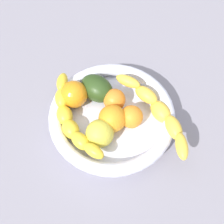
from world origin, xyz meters
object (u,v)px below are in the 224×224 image
Objects in this scene: banana_draped_right at (158,111)px; orange_front at (114,100)px; orange_rear at (131,117)px; banana_draped_left at (71,119)px; apple_yellow at (100,133)px; avocado_dark at (97,88)px; orange_mid_left at (113,119)px; fruit_bowl at (112,117)px; orange_mid_right at (74,94)px.

banana_draped_right reaches higher than orange_front.
orange_front is at bearing -52.89° from orange_rear.
apple_yellow reaches higher than banana_draped_left.
banana_draped_right reaches higher than banana_draped_left.
orange_rear is (6.33, 0.73, -0.67)cm from banana_draped_right.
banana_draped_left is 10.42cm from avocado_dark.
avocado_dark is 12.37cm from apple_yellow.
fruit_bowl is at bearing -86.80° from orange_mid_left.
orange_front is 0.62× the size of avocado_dark.
banana_draped_right is at bearing 176.65° from fruit_bowl.
banana_draped_right is (-10.78, 0.63, 2.98)cm from fruit_bowl.
orange_mid_right reaches higher than orange_rear.
orange_rear is at bearing -179.61° from banana_draped_left.
apple_yellow is (3.14, 3.61, -0.04)cm from orange_mid_left.
fruit_bowl is at bearing -3.35° from banana_draped_right.
avocado_dark is at bearing -126.95° from banana_draped_left.
apple_yellow is (13.82, 4.86, -0.17)cm from banana_draped_right.
apple_yellow is at bearing 118.71° from orange_mid_right.
orange_mid_left is 9.42cm from avocado_dark.
orange_mid_left is at bearing 141.74° from orange_mid_right.
fruit_bowl is at bearing -17.02° from orange_rear.
banana_draped_right is at bearing -173.41° from orange_rear.
orange_mid_right is 5.79cm from avocado_dark.
banana_draped_right is 2.65× the size of avocado_dark.
orange_mid_left reaches higher than orange_front.
apple_yellow is at bearing 61.07° from fruit_bowl.
orange_mid_right reaches higher than avocado_dark.
fruit_bowl is 10.12cm from banana_draped_left.
banana_draped_left reaches higher than orange_rear.
orange_mid_right is at bearing -30.38° from fruit_bowl.
apple_yellow is at bearing 28.89° from orange_rear.
banana_draped_left is at bearing 8.61° from fruit_bowl.
fruit_bowl is 1.29× the size of banana_draped_right.
orange_mid_left is (-0.11, 1.88, 2.84)cm from fruit_bowl.
apple_yellow is (-0.33, 12.37, 0.19)cm from avocado_dark.
orange_mid_left and apple_yellow have the same top height.
banana_draped_left is at bearing -2.51° from orange_mid_left.
orange_mid_left reaches higher than orange_rear.
banana_draped_right is 4.30× the size of orange_front.
orange_rear reaches higher than fruit_bowl.
orange_front is (-10.39, -4.97, -0.43)cm from banana_draped_left.
apple_yellow reaches higher than avocado_dark.
avocado_dark is (3.47, -8.76, -0.23)cm from orange_mid_left.
fruit_bowl is at bearing -171.39° from banana_draped_left.
apple_yellow is (3.80, 9.01, 0.50)cm from orange_front.
banana_draped_right is 20.54cm from orange_mid_right.
orange_front is 9.83cm from orange_mid_right.
avocado_dark is at bearing -163.40° from orange_mid_right.
banana_draped_right is 14.65cm from apple_yellow.
fruit_bowl is at bearing 149.62° from orange_mid_right.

